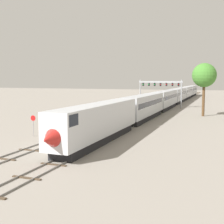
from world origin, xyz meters
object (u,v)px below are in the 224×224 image
at_px(signal_gantry, 160,87).
at_px(stop_sign, 33,123).
at_px(trackside_tree_left, 204,76).
at_px(passenger_train, 173,97).

distance_m(signal_gantry, stop_sign, 49.36).
bearing_deg(trackside_tree_left, passenger_train, 112.69).
distance_m(passenger_train, stop_sign, 57.32).
xyz_separation_m(stop_sign, trackside_tree_left, (20.30, 31.80, 6.69)).
relative_size(passenger_train, signal_gantry, 11.22).
relative_size(signal_gantry, stop_sign, 4.20).
distance_m(signal_gantry, trackside_tree_left, 21.16).
relative_size(passenger_train, trackside_tree_left, 12.16).
bearing_deg(signal_gantry, passenger_train, 73.99).
height_order(passenger_train, trackside_tree_left, trackside_tree_left).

